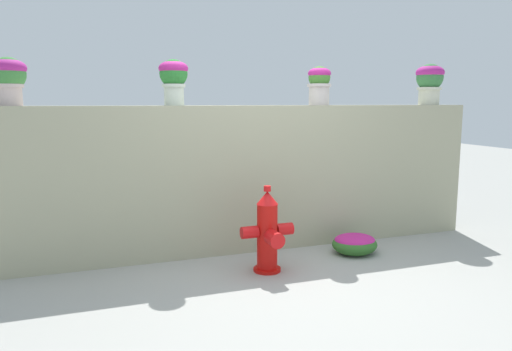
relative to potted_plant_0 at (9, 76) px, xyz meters
The scene contains 8 objects.
ground_plane 3.18m from the potted_plant_0, 28.98° to the right, with size 24.00×24.00×0.00m, color #9B9A94.
stone_wall 2.51m from the potted_plant_0, ahead, with size 5.23×0.32×1.54m, color #A19E80.
potted_plant_0 is the anchor object (origin of this frame).
potted_plant_1 1.47m from the potted_plant_0, ahead, with size 0.29×0.29×0.45m.
potted_plant_2 3.06m from the potted_plant_0, ahead, with size 0.26×0.26×0.42m.
potted_plant_3 4.54m from the potted_plant_0, ahead, with size 0.33×0.33×0.49m.
fire_hydrant 2.72m from the potted_plant_0, 19.93° to the right, with size 0.50×0.40×0.81m.
flower_bush_left 3.69m from the potted_plant_0, 10.26° to the right, with size 0.48×0.43×0.22m.
Camera 1 is at (-1.70, -3.62, 1.58)m, focal length 34.16 mm.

